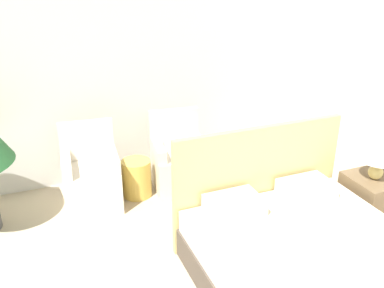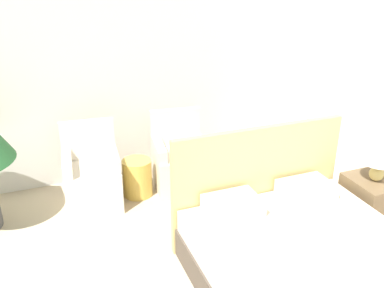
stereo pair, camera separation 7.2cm
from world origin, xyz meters
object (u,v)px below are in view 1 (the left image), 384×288
(bed, at_px, (314,267))
(table_lamp, at_px, (379,153))
(nightstand, at_px, (370,201))
(side_table, at_px, (137,178))
(armchair_near_window_right, at_px, (179,165))
(armchair_near_window_left, at_px, (92,181))

(bed, bearing_deg, table_lamp, 27.94)
(nightstand, distance_m, side_table, 2.53)
(armchair_near_window_right, relative_size, side_table, 2.09)
(armchair_near_window_left, height_order, side_table, armchair_near_window_left)
(bed, height_order, table_lamp, bed)
(bed, distance_m, side_table, 2.28)
(armchair_near_window_left, distance_m, armchair_near_window_right, 1.02)
(table_lamp, xyz_separation_m, side_table, (-2.03, 1.49, -0.61))
(bed, bearing_deg, side_table, 113.25)
(nightstand, relative_size, table_lamp, 1.34)
(bed, bearing_deg, armchair_near_window_left, 124.18)
(armchair_near_window_right, bearing_deg, side_table, -175.09)
(table_lamp, bearing_deg, armchair_near_window_left, 149.89)
(nightstand, bearing_deg, bed, -152.02)
(bed, distance_m, armchair_near_window_right, 2.11)
(armchair_near_window_right, height_order, table_lamp, table_lamp)
(bed, relative_size, armchair_near_window_left, 2.21)
(armchair_near_window_right, bearing_deg, bed, -72.55)
(bed, xyz_separation_m, armchair_near_window_left, (-1.41, 2.08, 0.03))
(bed, xyz_separation_m, table_lamp, (1.13, 0.60, 0.56))
(nightstand, height_order, side_table, nightstand)
(armchair_near_window_left, height_order, table_lamp, table_lamp)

